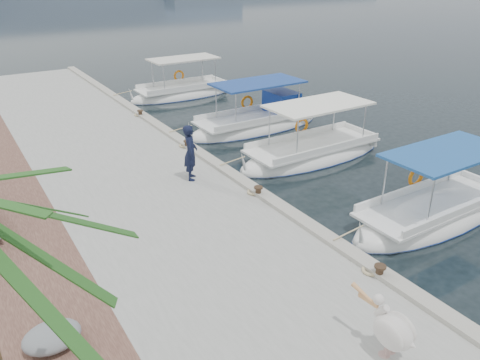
{
  "coord_description": "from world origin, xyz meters",
  "views": [
    {
      "loc": [
        -7.91,
        -9.34,
        7.17
      ],
      "look_at": [
        -1.0,
        1.55,
        1.2
      ],
      "focal_mm": 35.0,
      "sensor_mm": 36.0,
      "label": 1
    }
  ],
  "objects_px": {
    "fishing_caique_c": "(312,155)",
    "fisherman": "(191,153)",
    "pelican": "(392,329)",
    "fishing_caique_d": "(256,125)",
    "fishing_caique_b": "(432,216)",
    "fishing_caique_e": "(183,94)"
  },
  "relations": [
    {
      "from": "fishing_caique_e",
      "to": "pelican",
      "type": "height_order",
      "value": "fishing_caique_e"
    },
    {
      "from": "fishing_caique_b",
      "to": "pelican",
      "type": "height_order",
      "value": "fishing_caique_b"
    },
    {
      "from": "pelican",
      "to": "fishing_caique_c",
      "type": "bearing_deg",
      "value": 56.87
    },
    {
      "from": "fishing_caique_d",
      "to": "pelican",
      "type": "bearing_deg",
      "value": -114.65
    },
    {
      "from": "fishing_caique_b",
      "to": "fishing_caique_c",
      "type": "relative_size",
      "value": 0.94
    },
    {
      "from": "fishing_caique_b",
      "to": "fisherman",
      "type": "height_order",
      "value": "fisherman"
    },
    {
      "from": "fishing_caique_e",
      "to": "fishing_caique_c",
      "type": "bearing_deg",
      "value": -89.29
    },
    {
      "from": "fishing_caique_b",
      "to": "fishing_caique_e",
      "type": "height_order",
      "value": "same"
    },
    {
      "from": "fishing_caique_c",
      "to": "fisherman",
      "type": "bearing_deg",
      "value": -178.04
    },
    {
      "from": "pelican",
      "to": "fisherman",
      "type": "height_order",
      "value": "fisherman"
    },
    {
      "from": "fishing_caique_c",
      "to": "pelican",
      "type": "relative_size",
      "value": 4.72
    },
    {
      "from": "fishing_caique_b",
      "to": "pelican",
      "type": "bearing_deg",
      "value": -150.16
    },
    {
      "from": "fisherman",
      "to": "fishing_caique_b",
      "type": "bearing_deg",
      "value": -109.27
    },
    {
      "from": "fishing_caique_d",
      "to": "fishing_caique_b",
      "type": "bearing_deg",
      "value": -92.13
    },
    {
      "from": "fishing_caique_b",
      "to": "fishing_caique_e",
      "type": "distance_m",
      "value": 17.51
    },
    {
      "from": "fishing_caique_d",
      "to": "fisherman",
      "type": "distance_m",
      "value": 7.39
    },
    {
      "from": "fishing_caique_c",
      "to": "fisherman",
      "type": "height_order",
      "value": "fisherman"
    },
    {
      "from": "fishing_caique_b",
      "to": "fishing_caique_c",
      "type": "bearing_deg",
      "value": 88.12
    },
    {
      "from": "fishing_caique_c",
      "to": "fishing_caique_e",
      "type": "xyz_separation_m",
      "value": [
        -0.14,
        11.62,
        0.0
      ]
    },
    {
      "from": "pelican",
      "to": "fishing_caique_d",
      "type": "bearing_deg",
      "value": 65.35
    },
    {
      "from": "fishing_caique_b",
      "to": "pelican",
      "type": "distance_m",
      "value": 6.8
    },
    {
      "from": "fishing_caique_c",
      "to": "fishing_caique_d",
      "type": "relative_size",
      "value": 0.98
    }
  ]
}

